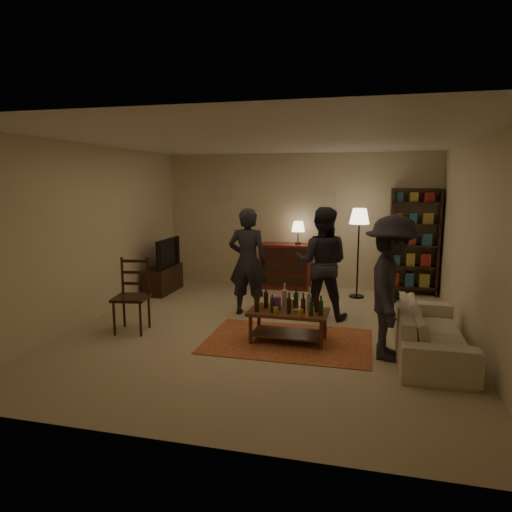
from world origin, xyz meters
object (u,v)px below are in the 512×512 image
(coffee_table, at_px, (288,313))
(dresser, at_px, (286,265))
(tv_stand, at_px, (163,273))
(person_right, at_px, (322,263))
(person_by_sofa, at_px, (392,288))
(bookshelf, at_px, (414,241))
(sofa, at_px, (430,330))
(floor_lamp, at_px, (359,222))
(person_left, at_px, (248,262))
(dining_chair, at_px, (133,292))

(coffee_table, height_order, dresser, dresser)
(tv_stand, xyz_separation_m, person_right, (3.16, -0.96, 0.49))
(tv_stand, relative_size, dresser, 0.78)
(person_by_sofa, bearing_deg, dresser, 34.84)
(bookshelf, height_order, sofa, bookshelf)
(floor_lamp, bearing_deg, dresser, 163.22)
(person_left, bearing_deg, person_by_sofa, 147.07)
(sofa, bearing_deg, dresser, 37.54)
(dining_chair, bearing_deg, tv_stand, 95.48)
(dresser, bearing_deg, person_left, -97.62)
(sofa, height_order, person_right, person_right)
(sofa, relative_size, person_right, 1.19)
(dresser, xyz_separation_m, floor_lamp, (1.43, -0.43, 0.93))
(dresser, height_order, bookshelf, bookshelf)
(tv_stand, xyz_separation_m, person_by_sofa, (4.14, -2.45, 0.49))
(dining_chair, distance_m, person_by_sofa, 3.58)
(bookshelf, xyz_separation_m, person_right, (-1.53, -1.94, -0.16))
(floor_lamp, relative_size, person_left, 0.95)
(bookshelf, bearing_deg, person_left, -142.88)
(floor_lamp, height_order, person_left, person_left)
(coffee_table, bearing_deg, floor_lamp, 72.63)
(tv_stand, xyz_separation_m, bookshelf, (4.69, 0.98, 0.65))
(dining_chair, relative_size, bookshelf, 0.53)
(person_by_sofa, bearing_deg, person_left, 62.85)
(dresser, bearing_deg, dining_chair, -117.81)
(bookshelf, xyz_separation_m, person_left, (-2.70, -2.05, -0.17))
(dining_chair, height_order, person_right, person_right)
(tv_stand, bearing_deg, floor_lamp, 7.47)
(person_right, height_order, person_by_sofa, person_by_sofa)
(coffee_table, xyz_separation_m, bookshelf, (1.84, 3.17, 0.64))
(dresser, height_order, person_left, person_left)
(dining_chair, distance_m, tv_stand, 2.33)
(sofa, bearing_deg, person_right, 50.06)
(floor_lamp, height_order, person_right, person_right)
(person_by_sofa, bearing_deg, bookshelf, -3.61)
(dining_chair, xyz_separation_m, sofa, (4.06, 0.05, -0.27))
(bookshelf, relative_size, person_right, 1.15)
(dining_chair, xyz_separation_m, bookshelf, (4.11, 3.23, 0.46))
(tv_stand, relative_size, person_right, 0.60)
(coffee_table, xyz_separation_m, person_by_sofa, (1.30, -0.26, 0.49))
(tv_stand, relative_size, floor_lamp, 0.64)
(dresser, relative_size, person_left, 0.78)
(person_right, bearing_deg, dining_chair, 28.22)
(dining_chair, xyz_separation_m, person_by_sofa, (3.56, -0.20, 0.31))
(bookshelf, distance_m, floor_lamp, 1.18)
(coffee_table, xyz_separation_m, sofa, (1.80, -0.01, -0.09))
(coffee_table, relative_size, person_right, 0.60)
(coffee_table, bearing_deg, bookshelf, 59.78)
(dining_chair, bearing_deg, floor_lamp, 32.31)
(person_right, relative_size, person_by_sofa, 1.00)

